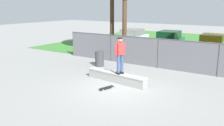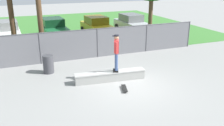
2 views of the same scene
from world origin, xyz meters
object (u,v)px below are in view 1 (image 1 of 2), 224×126
at_px(skateboard, 107,88).
at_px(trash_bin, 99,59).
at_px(car_white, 132,38).
at_px(car_green, 168,40).
at_px(concrete_ledge, 116,77).
at_px(car_yellow, 212,45).
at_px(skateboarder, 120,54).

distance_m(skateboard, trash_bin, 4.51).
bearing_deg(car_white, car_green, 1.63).
distance_m(concrete_ledge, car_green, 10.38).
relative_size(skateboard, trash_bin, 0.84).
bearing_deg(trash_bin, car_yellow, 55.76).
height_order(skateboarder, car_yellow, skateboarder).
distance_m(concrete_ledge, skateboarder, 1.30).
xyz_separation_m(skateboarder, car_yellow, (2.25, 9.96, -0.68)).
height_order(concrete_ledge, car_yellow, car_yellow).
distance_m(concrete_ledge, trash_bin, 3.48).
height_order(car_green, car_yellow, same).
bearing_deg(skateboarder, skateboard, -92.64).
height_order(skateboarder, trash_bin, skateboarder).
relative_size(car_white, trash_bin, 4.38).
height_order(car_green, trash_bin, car_green).
xyz_separation_m(car_green, car_yellow, (3.70, -0.42, 0.00)).
distance_m(concrete_ledge, car_white, 11.27).
distance_m(car_white, trash_bin, 8.26).
distance_m(car_white, car_green, 3.60).
relative_size(car_white, car_yellow, 1.00).
xyz_separation_m(concrete_ledge, car_yellow, (2.53, 9.87, 0.59)).
bearing_deg(concrete_ledge, skateboarder, -17.58).
xyz_separation_m(skateboarder, car_green, (-1.45, 10.38, -0.68)).
relative_size(skateboarder, skateboard, 2.23).
relative_size(skateboarder, car_green, 0.43).
xyz_separation_m(car_green, trash_bin, (-1.52, -8.09, -0.35)).
relative_size(concrete_ledge, car_yellow, 0.83).
relative_size(skateboard, car_yellow, 0.19).
height_order(concrete_ledge, car_white, car_white).
height_order(car_white, car_yellow, same).
relative_size(concrete_ledge, skateboard, 4.31).
relative_size(concrete_ledge, trash_bin, 3.64).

